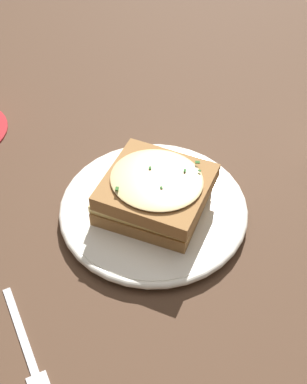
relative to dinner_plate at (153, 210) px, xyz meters
The scene contains 4 objects.
ground_plane 0.03m from the dinner_plate, 151.34° to the left, with size 2.40×2.40×0.00m, color #473021.
dinner_plate is the anchor object (origin of this frame).
sandwich 0.04m from the dinner_plate, 84.08° to the left, with size 0.16×0.17×0.06m.
fork 0.25m from the dinner_plate, 19.43° to the left, with size 0.07×0.18×0.00m.
Camera 1 is at (0.33, 0.33, 0.54)m, focal length 50.00 mm.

